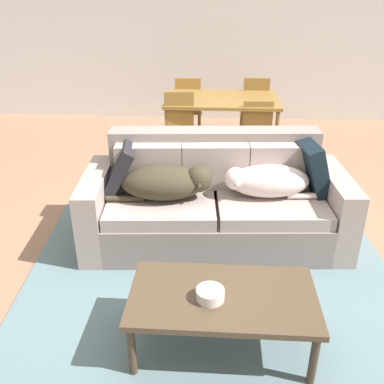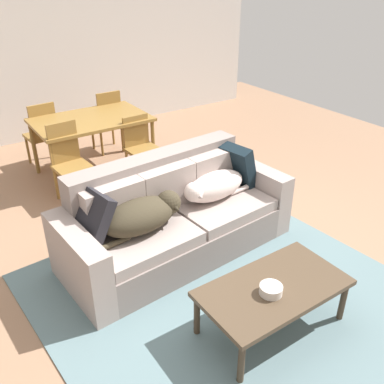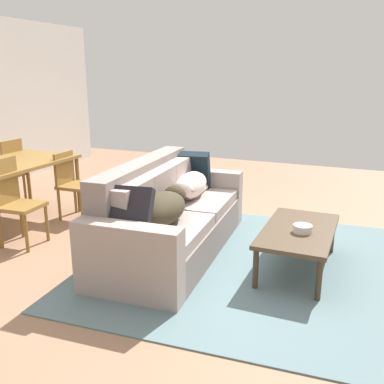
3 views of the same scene
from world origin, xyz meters
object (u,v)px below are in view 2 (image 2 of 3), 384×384
Objects in this scene: dog_on_left_cushion at (143,215)px; throw_pillow_by_left_arm at (89,217)px; dining_chair_near_left at (69,159)px; throw_pillow_by_right_arm at (235,165)px; bowl_on_coffee_table at (271,289)px; dining_chair_far_right at (108,119)px; coffee_table at (273,290)px; dining_chair_near_right at (141,145)px; dining_chair_far_left at (42,132)px; dining_table at (91,123)px; dog_on_right_cushion at (213,187)px; couch at (174,218)px.

throw_pillow_by_left_arm is at bearing 158.44° from dog_on_left_cushion.
dining_chair_near_left is (0.38, 1.61, -0.16)m from throw_pillow_by_left_arm.
throw_pillow_by_left_arm is 0.99× the size of throw_pillow_by_right_arm.
dining_chair_far_right is (0.52, 4.08, 0.07)m from bowl_on_coffee_table.
dog_on_left_cushion is 1.30m from bowl_on_coffee_table.
coffee_table is (0.48, -1.18, -0.25)m from dog_on_left_cushion.
dining_chair_near_right is 1.11m from dining_chair_far_right.
dog_on_left_cushion is at bearing -17.47° from throw_pillow_by_left_arm.
dining_chair_far_right reaches higher than dog_on_left_cushion.
bowl_on_coffee_table is 4.11m from dining_chair_far_right.
throw_pillow_by_right_arm is (1.24, 0.26, 0.06)m from dog_on_left_cushion.
bowl_on_coffee_table is at bearing 91.58° from dining_chair_far_left.
dining_chair_near_left is at bearing 84.23° from dining_chair_far_left.
dining_table is (-0.02, 3.45, 0.34)m from coffee_table.
dining_chair_far_left is at bearing 84.42° from dining_chair_near_left.
throw_pillow_by_right_arm is 1.66m from coffee_table.
throw_pillow_by_left_arm is at bearing 63.09° from dining_chair_far_right.
dog_on_left_cushion is 2.32m from dining_table.
dining_chair_near_left is at bearing 100.45° from coffee_table.
dog_on_right_cushion is 0.90× the size of dining_chair_far_right.
dog_on_left_cushion is 5.17× the size of bowl_on_coffee_table.
dining_chair_near_left reaches higher than dining_chair_far_left.
throw_pillow_by_right_arm reaches higher than dog_on_right_cushion.
dog_on_right_cushion reaches higher than bowl_on_coffee_table.
couch is 1.61× the size of dining_table.
couch is 1.67m from dining_chair_near_left.
dog_on_left_cushion reaches higher than dog_on_right_cushion.
dog_on_left_cushion is 3.00m from dining_chair_far_right.
bowl_on_coffee_table reaches higher than coffee_table.
dining_chair_far_right reaches higher than bowl_on_coffee_table.
dog_on_right_cushion is (0.43, -0.06, 0.25)m from couch.
bowl_on_coffee_table is (-0.00, -1.37, 0.09)m from couch.
dining_table is (0.05, 3.50, 0.27)m from bowl_on_coffee_table.
bowl_on_coffee_table is 0.18× the size of dining_chair_far_right.
dog_on_left_cushion is at bearing -119.61° from dining_chair_near_right.
dining_table is (-0.38, 2.19, 0.10)m from dog_on_right_cushion.
dog_on_left_cushion is 2.88m from dining_chair_far_left.
throw_pillow_by_left_arm is 0.32× the size of dining_table.
throw_pillow_by_left_arm is 1.69m from throw_pillow_by_right_arm.
dining_chair_far_left is (-1.29, 2.62, -0.17)m from throw_pillow_by_right_arm.
dining_chair_near_right is at bearing 125.04° from dining_chair_far_left.
dog_on_right_cushion is 2.23m from dining_table.
throw_pillow_by_right_arm is 0.32× the size of dining_table.
bowl_on_coffee_table is (0.84, -1.36, -0.23)m from throw_pillow_by_left_arm.
throw_pillow_by_right_arm is 0.49× the size of dining_chair_far_right.
dining_chair_far_left is (-0.52, 4.05, 0.13)m from coffee_table.
couch reaches higher than dog_on_right_cushion.
dining_chair_near_left is at bearing 98.92° from bowl_on_coffee_table.
dining_chair_near_right is at bearing 88.21° from dining_chair_far_right.
dining_table is 1.71× the size of dining_chair_near_right.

